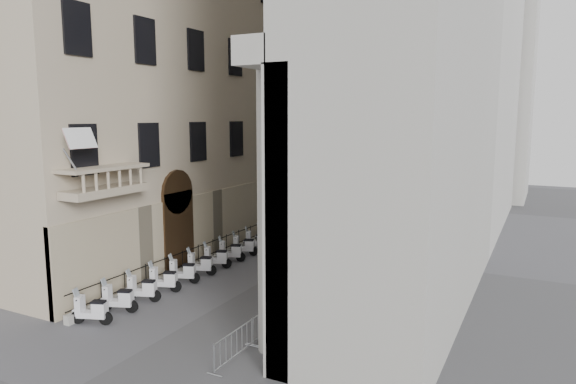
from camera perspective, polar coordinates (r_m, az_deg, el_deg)
name	(u,v)px	position (r m, az deg, el deg)	size (l,w,h in m)	color
far_building	(424,55)	(59.32, 14.84, 14.52)	(22.00, 10.00, 30.00)	beige
iron_fence	(247,248)	(33.45, -4.63, -6.18)	(0.30, 28.00, 1.40)	black
blue_awning	(407,236)	(37.53, 13.09, -4.76)	(1.60, 3.00, 3.00)	navy
flag	(91,318)	(23.69, -21.05, -12.97)	(1.00, 1.40, 8.20)	#9E0C11
scooter_0	(93,324)	(23.06, -20.89, -13.56)	(0.56, 1.40, 1.50)	white
scooter_1	(119,312)	(23.99, -18.24, -12.56)	(0.56, 1.40, 1.50)	white
scooter_2	(143,301)	(24.97, -15.81, -11.61)	(0.56, 1.40, 1.50)	white
scooter_3	(164,292)	(26.00, -13.58, -10.71)	(0.56, 1.40, 1.50)	white
scooter_4	(184,283)	(27.07, -11.54, -9.87)	(0.56, 1.40, 1.50)	white
scooter_5	(201,275)	(28.18, -9.66, -9.08)	(0.56, 1.40, 1.50)	white
scooter_6	(217,268)	(29.32, -7.94, -8.35)	(0.56, 1.40, 1.50)	white
scooter_7	(231,261)	(30.48, -6.35, -7.66)	(0.56, 1.40, 1.50)	white
scooter_8	(244,255)	(31.68, -4.88, -7.02)	(0.56, 1.40, 1.50)	white
scooter_9	(256,250)	(32.89, -3.53, -6.42)	(0.56, 1.40, 1.50)	white
scooter_10	(268,245)	(34.12, -2.27, -5.87)	(0.56, 1.40, 1.50)	white
scooter_11	(278,240)	(35.38, -1.11, -5.34)	(0.56, 1.40, 1.50)	white
scooter_12	(288,236)	(36.65, -0.03, -4.86)	(0.56, 1.40, 1.50)	white
scooter_13	(297,231)	(37.93, 0.98, -4.40)	(0.56, 1.40, 1.50)	white
scooter_14	(305,228)	(39.23, 1.92, -3.97)	(0.56, 1.40, 1.50)	white
barrier_0	(234,360)	(18.89, -5.98, -18.09)	(0.60, 2.40, 1.10)	#B4B7BC
barrier_1	(269,333)	(20.83, -2.11, -15.42)	(0.60, 2.40, 1.10)	#B4B7BC
barrier_2	(297,312)	(22.87, 1.00, -13.17)	(0.60, 2.40, 1.10)	#B4B7BC
barrier_3	(320,294)	(25.00, 3.55, -11.27)	(0.60, 2.40, 1.10)	#B4B7BC
barrier_4	(339,279)	(27.20, 5.67, -9.65)	(0.60, 2.40, 1.10)	#B4B7BC
barrier_5	(355,267)	(29.44, 7.46, -8.27)	(0.60, 2.40, 1.10)	#B4B7BC
barrier_6	(369,256)	(31.72, 8.97, -7.07)	(0.60, 2.40, 1.10)	#B4B7BC
barrier_7	(381,247)	(34.03, 10.28, -6.04)	(0.60, 2.40, 1.10)	#B4B7BC
barrier_8	(391,239)	(36.37, 11.42, -5.13)	(0.60, 2.40, 1.10)	#B4B7BC
barrier_9	(401,232)	(38.72, 12.41, -4.33)	(0.60, 2.40, 1.10)	#B4B7BC
security_tent	(343,190)	(39.91, 6.12, 0.19)	(4.03, 4.03, 3.28)	white
street_lamp	(306,156)	(39.39, 2.01, 3.98)	(2.87, 0.80, 8.93)	gray
info_kiosk	(306,217)	(38.39, 2.01, -2.80)	(0.36, 0.91, 1.88)	black
pedestrian_a	(363,206)	(44.04, 8.32, -1.57)	(0.62, 0.40, 1.69)	black
pedestrian_b	(376,222)	(37.11, 9.76, -3.35)	(0.90, 0.70, 1.86)	black
pedestrian_c	(359,204)	(44.06, 7.92, -1.37)	(0.97, 0.63, 1.98)	black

